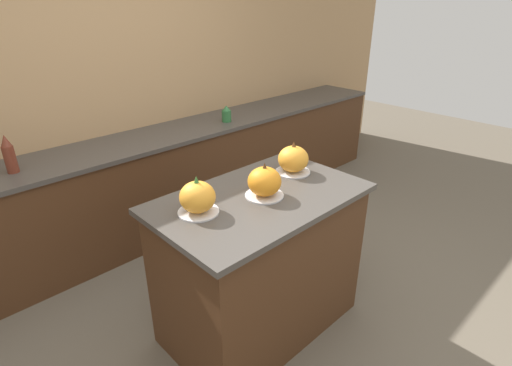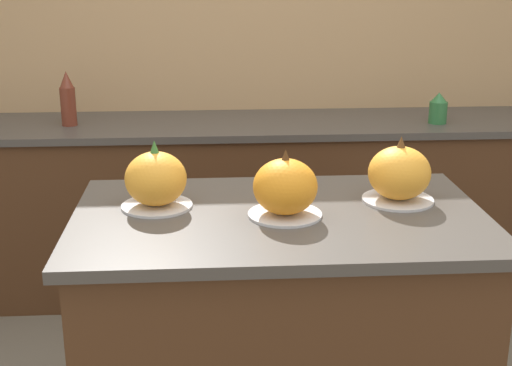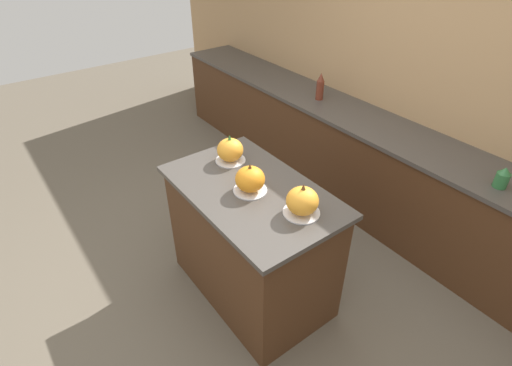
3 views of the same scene
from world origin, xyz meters
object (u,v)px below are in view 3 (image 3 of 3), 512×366
pumpkin_cake_left (230,150)px  pumpkin_cake_center (250,180)px  pumpkin_cake_right (302,201)px  bottle_tall (320,87)px  bottle_short (502,178)px

pumpkin_cake_left → pumpkin_cake_center: size_ratio=0.99×
pumpkin_cake_right → bottle_tall: (-1.27, 1.39, -0.01)m
pumpkin_cake_right → bottle_short: pumpkin_cake_right is taller
bottle_tall → bottle_short: (1.82, -0.07, -0.05)m
pumpkin_cake_left → pumpkin_cake_right: bearing=0.6°
pumpkin_cake_center → pumpkin_cake_right: pumpkin_cake_right is taller
bottle_tall → bottle_short: 1.82m
pumpkin_cake_left → bottle_short: (1.30, 1.32, -0.07)m
pumpkin_cake_left → bottle_tall: bearing=110.4°
pumpkin_cake_left → pumpkin_cake_center: pumpkin_cake_left is taller
pumpkin_cake_center → bottle_short: pumpkin_cake_center is taller
pumpkin_cake_right → pumpkin_cake_left: bearing=-179.4°
pumpkin_cake_right → bottle_tall: 1.88m
pumpkin_cake_right → bottle_short: size_ratio=1.46×
bottle_short → pumpkin_cake_left: bearing=-134.5°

